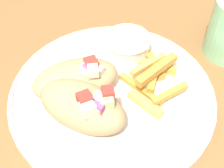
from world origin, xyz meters
TOP-DOWN VIEW (x-y plane):
  - table at (0.00, 0.00)m, footprint 1.41×1.41m
  - plate at (-0.01, -0.04)m, footprint 0.31×0.31m
  - pita_sandwich_near at (-0.05, -0.08)m, footprint 0.15×0.13m
  - pita_sandwich_far at (-0.06, -0.03)m, footprint 0.14×0.10m
  - fries_pile at (0.05, -0.02)m, footprint 0.10×0.13m
  - sauce_ramekin at (0.02, 0.05)m, footprint 0.08×0.08m

SIDE VIEW (x-z plane):
  - table at x=0.00m, z-range 0.31..1.05m
  - plate at x=-0.01m, z-range 0.75..0.76m
  - fries_pile at x=0.05m, z-range 0.75..0.79m
  - sauce_ramekin at x=0.02m, z-range 0.76..0.80m
  - pita_sandwich_far at x=-0.06m, z-range 0.75..0.81m
  - pita_sandwich_near at x=-0.05m, z-range 0.75..0.82m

